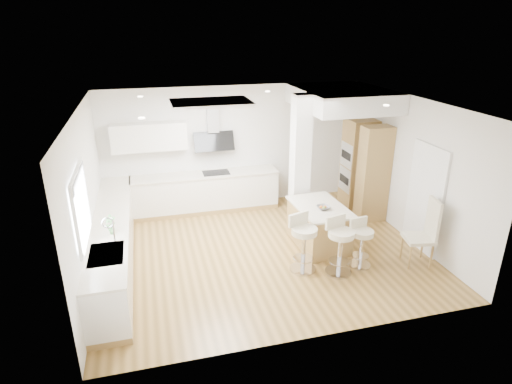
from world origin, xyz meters
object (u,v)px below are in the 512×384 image
object	(u,v)px
peninsula	(319,225)
bar_stool_b	(340,243)
bar_stool_a	(303,240)
dining_chair	(426,230)
bar_stool_c	(361,240)

from	to	relation	value
peninsula	bar_stool_b	size ratio (longest dim) A/B	1.35
bar_stool_a	dining_chair	distance (m)	2.20
dining_chair	bar_stool_a	bearing A→B (deg)	-177.90
bar_stool_c	peninsula	bearing A→B (deg)	106.76
bar_stool_a	bar_stool_b	size ratio (longest dim) A/B	1.01
bar_stool_c	dining_chair	bearing A→B (deg)	-20.14
peninsula	bar_stool_b	distance (m)	1.04
bar_stool_a	dining_chair	size ratio (longest dim) A/B	0.84
bar_stool_c	dining_chair	size ratio (longest dim) A/B	0.71
peninsula	bar_stool_a	xyz separation A→B (m)	(-0.62, -0.78, 0.17)
peninsula	dining_chair	xyz separation A→B (m)	(1.55, -1.13, 0.25)
bar_stool_a	bar_stool_c	xyz separation A→B (m)	(1.05, -0.13, -0.09)
bar_stool_a	bar_stool_c	size ratio (longest dim) A/B	1.17
peninsula	bar_stool_c	world-z (taller)	same
bar_stool_b	dining_chair	size ratio (longest dim) A/B	0.83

